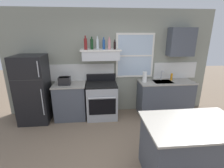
{
  "coord_description": "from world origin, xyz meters",
  "views": [
    {
      "loc": [
        -0.38,
        -2.1,
        2.15
      ],
      "look_at": [
        -0.05,
        1.2,
        1.1
      ],
      "focal_mm": 26.58,
      "sensor_mm": 36.0,
      "label": 1
    }
  ],
  "objects": [
    {
      "name": "bottle_blue_liqueur",
      "position": [
        -0.17,
        1.96,
        1.86
      ],
      "size": [
        0.07,
        0.07,
        0.28
      ],
      "color": "#1E478C",
      "rests_on": "range_hood_shelf"
    },
    {
      "name": "bottle_dark_green_wine",
      "position": [
        -0.46,
        1.98,
        1.87
      ],
      "size": [
        0.07,
        0.07,
        0.3
      ],
      "color": "#143819",
      "rests_on": "range_hood_shelf"
    },
    {
      "name": "sink_faucet",
      "position": [
        1.35,
        2.0,
        1.08
      ],
      "size": [
        0.03,
        0.17,
        0.28
      ],
      "color": "silver",
      "rests_on": "counter_right_with_sink"
    },
    {
      "name": "counter_left_of_stove",
      "position": [
        -1.05,
        1.9,
        0.46
      ],
      "size": [
        0.79,
        0.63,
        0.91
      ],
      "color": "#474C56",
      "rests_on": "ground_plane"
    },
    {
      "name": "counter_right_with_sink",
      "position": [
        1.45,
        1.9,
        0.46
      ],
      "size": [
        1.43,
        0.63,
        0.91
      ],
      "color": "#474C56",
      "rests_on": "ground_plane"
    },
    {
      "name": "dish_soap_bottle",
      "position": [
        1.63,
        2.0,
        1.0
      ],
      "size": [
        0.06,
        0.06,
        0.18
      ],
      "primitive_type": "cylinder",
      "color": "orange",
      "rests_on": "counter_right_with_sink"
    },
    {
      "name": "toaster",
      "position": [
        -1.15,
        1.86,
        1.01
      ],
      "size": [
        0.3,
        0.2,
        0.19
      ],
      "color": "black",
      "rests_on": "counter_left_of_stove"
    },
    {
      "name": "upper_cabinet_right",
      "position": [
        1.8,
        2.04,
        1.9
      ],
      "size": [
        0.64,
        0.32,
        0.7
      ],
      "color": "#474C56"
    },
    {
      "name": "range_hood_shelf",
      "position": [
        -0.25,
        1.96,
        1.62
      ],
      "size": [
        0.96,
        0.52,
        0.24
      ],
      "color": "silver"
    },
    {
      "name": "back_wall",
      "position": [
        0.03,
        2.23,
        1.35
      ],
      "size": [
        5.4,
        0.11,
        2.7
      ],
      "color": "gray",
      "rests_on": "ground_plane"
    },
    {
      "name": "kitchen_island",
      "position": [
        0.99,
        -0.16,
        0.46
      ],
      "size": [
        1.4,
        0.9,
        0.91
      ],
      "color": "#474C56",
      "rests_on": "ground_plane"
    },
    {
      "name": "paper_towel_roll",
      "position": [
        0.86,
        1.9,
        1.04
      ],
      "size": [
        0.11,
        0.11,
        0.27
      ],
      "primitive_type": "cylinder",
      "color": "white",
      "rests_on": "counter_right_with_sink"
    },
    {
      "name": "bottle_clear_tall",
      "position": [
        -0.32,
        2.0,
        1.87
      ],
      "size": [
        0.06,
        0.06,
        0.3
      ],
      "color": "silver",
      "rests_on": "range_hood_shelf"
    },
    {
      "name": "bottle_balsamic_dark",
      "position": [
        0.09,
        1.91,
        1.84
      ],
      "size": [
        0.06,
        0.06,
        0.23
      ],
      "color": "black",
      "rests_on": "range_hood_shelf"
    },
    {
      "name": "refrigerator",
      "position": [
        -1.9,
        1.84,
        0.82
      ],
      "size": [
        0.7,
        0.72,
        1.64
      ],
      "color": "black",
      "rests_on": "ground_plane"
    },
    {
      "name": "bottle_red_label_wine",
      "position": [
        -0.6,
        1.92,
        1.88
      ],
      "size": [
        0.07,
        0.07,
        0.32
      ],
      "color": "maroon",
      "rests_on": "range_hood_shelf"
    },
    {
      "name": "stove_range",
      "position": [
        -0.25,
        1.86,
        0.46
      ],
      "size": [
        0.76,
        0.69,
        1.09
      ],
      "color": "#9EA0A5",
      "rests_on": "ground_plane"
    },
    {
      "name": "bottle_rose_pink",
      "position": [
        -0.04,
        1.91,
        1.87
      ],
      "size": [
        0.07,
        0.07,
        0.29
      ],
      "color": "#C67F84",
      "rests_on": "range_hood_shelf"
    }
  ]
}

